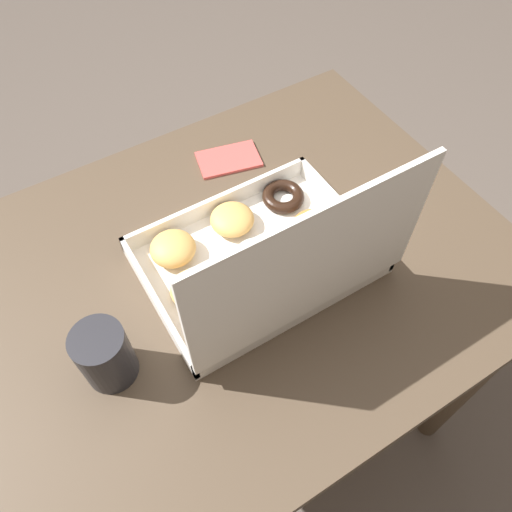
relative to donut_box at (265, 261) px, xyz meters
name	(u,v)px	position (x,y,z in m)	size (l,w,h in m)	color
ground_plane	(240,412)	(0.04, -0.05, -0.79)	(8.00, 8.00, 0.00)	#564C44
dining_table	(231,307)	(0.04, -0.05, -0.17)	(0.96, 0.72, 0.74)	#4C3D2D
donut_box	(265,261)	(0.00, 0.00, 0.00)	(0.37, 0.28, 0.28)	silver
coffee_mug	(105,355)	(0.27, 0.02, 0.01)	(0.08, 0.08, 0.10)	#232328
paper_napkin	(229,159)	(-0.08, -0.27, -0.04)	(0.13, 0.10, 0.01)	#CC4C47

